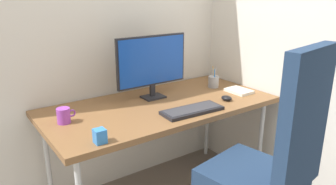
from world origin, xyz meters
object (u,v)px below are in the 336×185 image
(mouse, at_px, (227,98))
(desk_clamp_accessory, at_px, (100,136))
(notebook, at_px, (239,91))
(pen_holder, at_px, (213,81))
(coffee_mug, at_px, (64,116))
(office_chair, at_px, (272,160))
(keyboard, at_px, (192,110))
(monitor, at_px, (152,62))

(mouse, relative_size, desk_clamp_accessory, 1.05)
(mouse, xyz_separation_m, notebook, (0.22, 0.09, -0.01))
(pen_holder, xyz_separation_m, coffee_mug, (-1.23, -0.04, -0.00))
(office_chair, distance_m, keyboard, 0.59)
(keyboard, bearing_deg, coffee_mug, 157.96)
(mouse, xyz_separation_m, pen_holder, (0.15, 0.30, 0.03))
(keyboard, bearing_deg, mouse, 5.77)
(pen_holder, xyz_separation_m, desk_clamp_accessory, (-1.17, -0.41, -0.01))
(pen_holder, height_order, notebook, pen_holder)
(pen_holder, bearing_deg, coffee_mug, -178.22)
(coffee_mug, bearing_deg, pen_holder, 1.78)
(office_chair, height_order, notebook, office_chair)
(monitor, height_order, keyboard, monitor)
(mouse, relative_size, coffee_mug, 0.71)
(mouse, distance_m, coffee_mug, 1.12)
(notebook, distance_m, desk_clamp_accessory, 1.25)
(mouse, xyz_separation_m, coffee_mug, (-1.08, 0.26, 0.03))
(desk_clamp_accessory, bearing_deg, pen_holder, 19.24)
(pen_holder, relative_size, notebook, 0.88)
(coffee_mug, bearing_deg, notebook, -7.83)
(monitor, relative_size, mouse, 6.91)
(pen_holder, bearing_deg, mouse, -116.43)
(monitor, height_order, desk_clamp_accessory, monitor)
(pen_holder, distance_m, coffee_mug, 1.23)
(coffee_mug, relative_size, desk_clamp_accessory, 1.49)
(keyboard, height_order, desk_clamp_accessory, desk_clamp_accessory)
(monitor, relative_size, desk_clamp_accessory, 7.26)
(office_chair, bearing_deg, notebook, 55.76)
(notebook, height_order, coffee_mug, coffee_mug)
(keyboard, distance_m, mouse, 0.35)
(keyboard, xyz_separation_m, notebook, (0.56, 0.12, -0.00))
(monitor, distance_m, pen_holder, 0.59)
(notebook, bearing_deg, office_chair, -125.38)
(notebook, bearing_deg, desk_clamp_accessory, -172.39)
(office_chair, height_order, coffee_mug, office_chair)
(office_chair, distance_m, monitor, 1.05)
(mouse, height_order, coffee_mug, coffee_mug)
(coffee_mug, bearing_deg, mouse, -13.71)
(monitor, bearing_deg, mouse, -42.89)
(monitor, xyz_separation_m, notebook, (0.61, -0.28, -0.25))
(office_chair, height_order, keyboard, office_chair)
(keyboard, relative_size, coffee_mug, 3.69)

